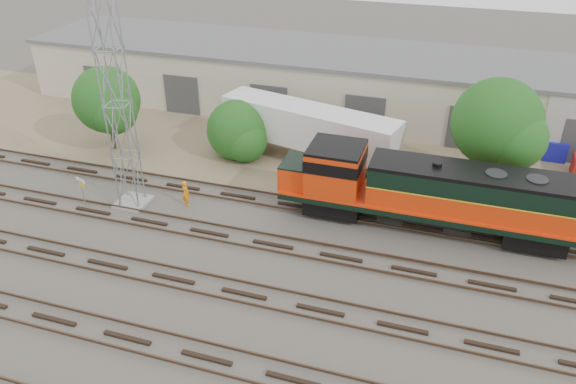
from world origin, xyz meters
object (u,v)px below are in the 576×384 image
(locomotive, at_px, (427,192))
(signal_tower, at_px, (118,108))
(worker, at_px, (186,193))
(semi_trailer, at_px, (313,129))

(locomotive, distance_m, signal_tower, 18.78)
(worker, bearing_deg, locomotive, -144.68)
(semi_trailer, bearing_deg, signal_tower, -121.76)
(locomotive, relative_size, semi_trailer, 1.32)
(signal_tower, relative_size, semi_trailer, 0.98)
(semi_trailer, bearing_deg, locomotive, -22.75)
(signal_tower, xyz_separation_m, semi_trailer, (9.40, 9.25, -3.93))
(locomotive, relative_size, worker, 10.32)
(signal_tower, bearing_deg, semi_trailer, 44.52)
(signal_tower, bearing_deg, locomotive, 8.79)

